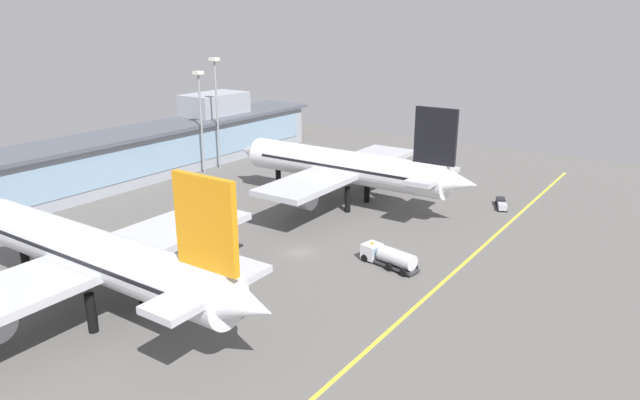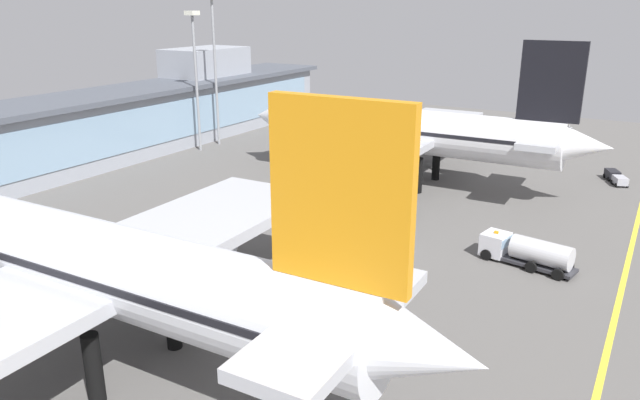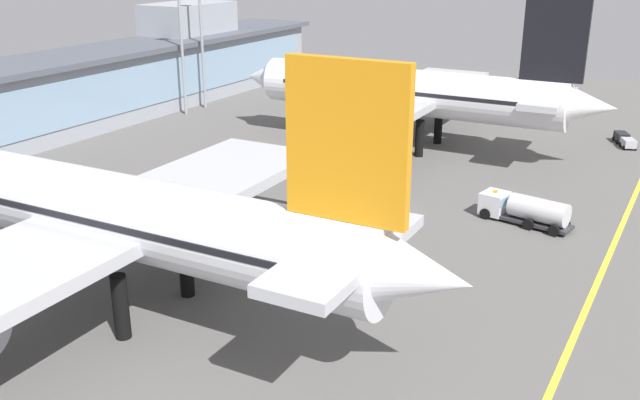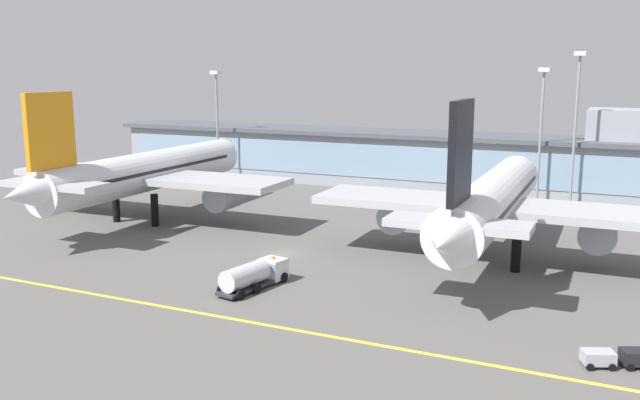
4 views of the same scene
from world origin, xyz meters
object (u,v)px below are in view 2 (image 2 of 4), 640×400
Objects in this scene: airliner_near_left at (96,265)px; fuel_tanker_truck at (524,250)px; baggage_tug_near at (616,177)px; airliner_near_right at (409,132)px; apron_light_mast_east at (214,50)px; apron_light_mast_west at (195,61)px.

airliner_near_left reaches higher than fuel_tanker_truck.
baggage_tug_near is (66.97, -26.64, -6.50)m from airliner_near_left.
fuel_tanker_truck is at bearing 134.34° from airliner_near_right.
fuel_tanker_truck is 66.37m from apron_light_mast_east.
apron_light_mast_west is (52.34, 37.11, 7.81)m from airliner_near_left.
airliner_near_left is at bearing 87.61° from airliner_near_right.
apron_light_mast_west is at bearing -1.74° from airliner_near_right.
apron_light_mast_west is at bearing 79.03° from baggage_tug_near.
baggage_tug_near is at bearing -81.74° from apron_light_mast_east.
airliner_near_right is 2.22× the size of apron_light_mast_west.
airliner_near_right is 30.26m from baggage_tug_near.
apron_light_mast_west is at bearing -176.99° from apron_light_mast_east.
apron_light_mast_west is (0.48, 38.36, 7.80)m from airliner_near_right.
airliner_near_left is 9.18× the size of baggage_tug_near.
baggage_tug_near is at bearing -150.27° from airliner_near_right.
airliner_near_left is 5.63× the size of fuel_tanker_truck.
airliner_near_right is 8.89× the size of baggage_tug_near.
apron_light_mast_east is at bearing -9.57° from airliner_near_right.
airliner_near_left is 69.35m from apron_light_mast_east.
airliner_near_right is 5.46× the size of fuel_tanker_truck.
apron_light_mast_west is at bearing -55.81° from airliner_near_left.
airliner_near_right is 1.99× the size of apron_light_mast_east.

